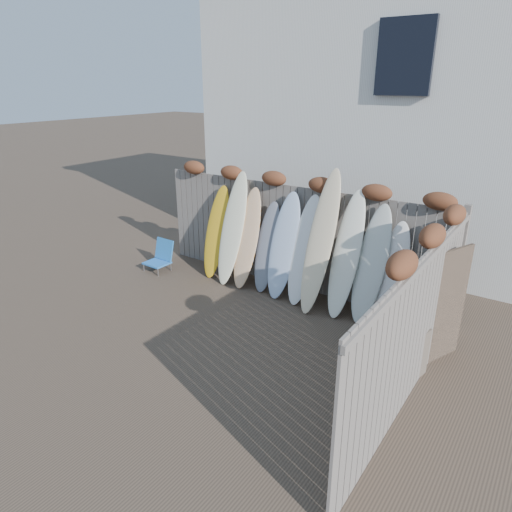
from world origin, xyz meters
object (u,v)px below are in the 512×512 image
Objects in this scene: beach_chair at (161,256)px; surfboard_0 at (216,232)px; wooden_crate at (400,350)px; lattice_panel at (439,309)px.

surfboard_0 is at bearing 23.67° from beach_chair.
wooden_crate reaches higher than beach_chair.
surfboard_0 is (-4.58, 0.71, 0.07)m from lattice_panel.
surfboard_0 is (1.15, 0.50, 0.62)m from beach_chair.
wooden_crate is 4.48m from surfboard_0.
wooden_crate is at bearing -7.54° from beach_chair.
wooden_crate is at bearing -99.22° from lattice_panel.
wooden_crate is 0.40× the size of lattice_panel.
lattice_panel is (0.31, 0.51, 0.51)m from wooden_crate.
lattice_panel is at bearing 58.46° from wooden_crate.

